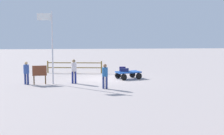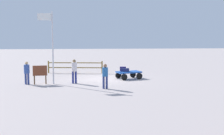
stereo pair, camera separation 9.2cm
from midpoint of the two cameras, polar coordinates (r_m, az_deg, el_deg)
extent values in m
plane|color=#AFA09C|center=(21.79, -1.58, -2.36)|extent=(120.00, 120.00, 0.00)
cube|color=#1F51B0|center=(21.84, 3.57, -0.93)|extent=(2.08, 1.53, 0.10)
cube|color=#1F51B0|center=(21.45, 1.47, -1.05)|extent=(0.36, 0.96, 0.10)
cylinder|color=black|center=(21.11, 2.64, -1.97)|extent=(0.50, 0.26, 0.49)
cylinder|color=black|center=(22.07, 1.42, -1.62)|extent=(0.50, 0.26, 0.49)
cylinder|color=black|center=(21.71, 5.73, -1.77)|extent=(0.50, 0.26, 0.49)
cylinder|color=black|center=(22.64, 4.41, -1.44)|extent=(0.50, 0.26, 0.49)
cube|color=#1D2350|center=(21.68, 2.78, -0.49)|extent=(0.70, 0.46, 0.26)
cube|color=#1A1450|center=(21.99, 2.37, -0.29)|extent=(0.52, 0.43, 0.34)
cylinder|color=navy|center=(17.57, -0.94, -3.10)|extent=(0.14, 0.14, 0.79)
cylinder|color=navy|center=(17.59, -1.59, -3.10)|extent=(0.14, 0.14, 0.79)
cylinder|color=#245E9E|center=(17.48, -1.27, -0.91)|extent=(0.42, 0.42, 0.56)
sphere|color=#94694B|center=(17.44, -1.27, 0.37)|extent=(0.23, 0.23, 0.23)
cylinder|color=navy|center=(19.78, -7.29, -2.02)|extent=(0.14, 0.14, 0.86)
cylinder|color=navy|center=(19.79, -7.87, -2.02)|extent=(0.14, 0.14, 0.86)
cylinder|color=silver|center=(19.69, -7.61, 0.12)|extent=(0.38, 0.38, 0.62)
sphere|color=olive|center=(19.65, -7.63, 1.34)|extent=(0.22, 0.22, 0.22)
cylinder|color=navy|center=(20.06, -16.63, -2.25)|extent=(0.14, 0.14, 0.76)
cylinder|color=navy|center=(20.16, -17.12, -2.23)|extent=(0.14, 0.14, 0.76)
cylinder|color=#314F99|center=(20.03, -16.94, -0.31)|extent=(0.48, 0.48, 0.61)
sphere|color=tan|center=(19.99, -16.97, 0.86)|extent=(0.21, 0.21, 0.21)
cylinder|color=silver|center=(19.60, -11.90, 3.86)|extent=(0.10, 0.10, 4.97)
cube|color=white|center=(19.69, -13.54, 10.08)|extent=(0.92, 0.15, 0.48)
cylinder|color=#4C3319|center=(19.87, -13.25, -2.46)|extent=(0.08, 0.08, 0.60)
cylinder|color=#4C3319|center=(19.89, -15.47, -2.52)|extent=(0.08, 0.08, 0.60)
cube|color=brown|center=(19.79, -14.41, -0.62)|extent=(0.96, 0.17, 0.70)
cylinder|color=brown|center=(25.26, -1.94, 0.07)|extent=(0.12, 0.12, 1.11)
cylinder|color=brown|center=(25.57, -7.45, 0.09)|extent=(0.12, 0.12, 1.11)
cylinder|color=brown|center=(26.11, -12.77, 0.12)|extent=(0.12, 0.12, 1.11)
cube|color=brown|center=(25.53, -7.46, 0.96)|extent=(4.88, 0.84, 0.08)
cube|color=brown|center=(25.58, -7.45, -0.03)|extent=(4.88, 0.84, 0.08)
camera|label=1|loc=(0.05, -89.83, 0.02)|focal=44.66mm
camera|label=2|loc=(0.05, 90.17, -0.02)|focal=44.66mm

